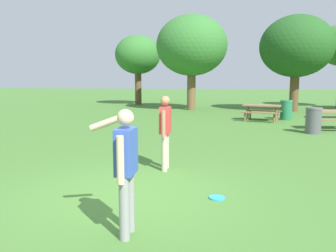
# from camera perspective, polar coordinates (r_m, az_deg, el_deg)

# --- Properties ---
(ground_plane) EXTENTS (120.00, 120.00, 0.00)m
(ground_plane) POSITION_cam_1_polar(r_m,az_deg,el_deg) (6.11, -6.64, -11.38)
(ground_plane) COLOR #447530
(person_thrower) EXTENTS (0.70, 0.61, 1.64)m
(person_thrower) POSITION_cam_1_polar(r_m,az_deg,el_deg) (4.36, -7.15, -6.11)
(person_thrower) COLOR gray
(person_thrower) RESTS_ON ground
(person_catcher) EXTENTS (0.24, 0.61, 1.64)m
(person_catcher) POSITION_cam_1_polar(r_m,az_deg,el_deg) (7.50, -0.46, -0.29)
(person_catcher) COLOR #B7AD93
(person_catcher) RESTS_ON ground
(frisbee) EXTENTS (0.27, 0.27, 0.03)m
(frisbee) POSITION_cam_1_polar(r_m,az_deg,el_deg) (5.97, 8.17, -11.75)
(frisbee) COLOR #2D9EDB
(frisbee) RESTS_ON ground
(picnic_table_near) EXTENTS (1.89, 1.65, 0.77)m
(picnic_table_near) POSITION_cam_1_polar(r_m,az_deg,el_deg) (14.98, 25.64, 1.59)
(picnic_table_near) COLOR olive
(picnic_table_near) RESTS_ON ground
(picnic_table_far) EXTENTS (2.00, 1.79, 0.77)m
(picnic_table_far) POSITION_cam_1_polar(r_m,az_deg,el_deg) (16.91, 15.36, 2.73)
(picnic_table_far) COLOR olive
(picnic_table_far) RESTS_ON ground
(trash_can_beside_table) EXTENTS (0.59, 0.59, 0.96)m
(trash_can_beside_table) POSITION_cam_1_polar(r_m,az_deg,el_deg) (13.65, 23.09, 0.85)
(trash_can_beside_table) COLOR #515156
(trash_can_beside_table) RESTS_ON ground
(trash_can_further_along) EXTENTS (0.59, 0.59, 0.96)m
(trash_can_further_along) POSITION_cam_1_polar(r_m,az_deg,el_deg) (17.75, 19.09, 2.55)
(trash_can_further_along) COLOR #237047
(trash_can_further_along) RESTS_ON ground
(tree_tall_left) EXTENTS (3.46, 3.46, 5.29)m
(tree_tall_left) POSITION_cam_1_polar(r_m,az_deg,el_deg) (26.70, -5.05, 11.67)
(tree_tall_left) COLOR brown
(tree_tall_left) RESTS_ON ground
(tree_broad_center) EXTENTS (4.47, 4.47, 5.98)m
(tree_broad_center) POSITION_cam_1_polar(r_m,az_deg,el_deg) (22.17, 3.97, 13.18)
(tree_broad_center) COLOR brown
(tree_broad_center) RESTS_ON ground
(tree_far_right) EXTENTS (4.37, 4.37, 5.80)m
(tree_far_right) POSITION_cam_1_polar(r_m,az_deg,el_deg) (22.54, 20.62, 12.27)
(tree_far_right) COLOR brown
(tree_far_right) RESTS_ON ground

